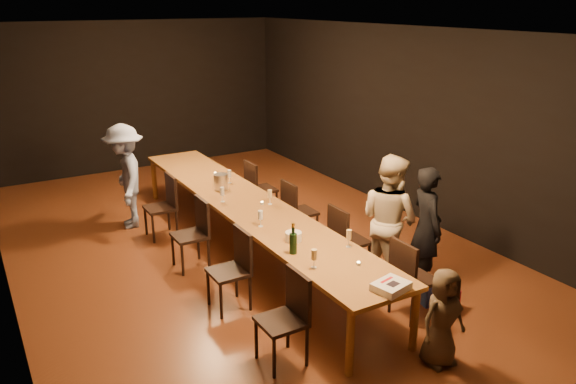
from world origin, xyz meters
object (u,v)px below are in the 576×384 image
plate_stack (293,236)px  chair_right_2 (300,211)px  chair_right_1 (350,240)px  woman_birthday (426,227)px  child (443,318)px  chair_left_0 (281,320)px  ice_bucket (221,182)px  birthday_cake (391,286)px  chair_right_0 (415,278)px  chair_right_3 (261,188)px  champagne_bottle (293,238)px  chair_left_3 (160,207)px  table (247,206)px  chair_left_2 (190,235)px  woman_tan (389,219)px  chair_left_1 (228,271)px  man_blue (126,177)px

plate_stack → chair_right_2: bearing=55.5°
chair_right_1 → woman_birthday: 0.98m
plate_stack → woman_birthday: bearing=-17.3°
child → plate_stack: size_ratio=5.24×
chair_left_0 → ice_bucket: ice_bucket is taller
woman_birthday → birthday_cake: 1.68m
chair_right_0 → chair_right_3: bearing=180.0°
chair_right_2 → champagne_bottle: size_ratio=2.64×
chair_left_3 → ice_bucket: bearing=-121.3°
chair_right_0 → chair_left_3: bearing=-154.7°
plate_stack → champagne_bottle: (-0.17, -0.28, 0.12)m
table → chair_right_1: 1.49m
chair_left_2 → woman_birthday: size_ratio=0.61×
table → plate_stack: 1.41m
chair_right_3 → chair_left_3: (-1.70, 0.00, 0.00)m
table → chair_left_3: (-0.85, 1.20, -0.24)m
woman_tan → birthday_cake: woman_tan is taller
woman_birthday → birthday_cake: (-1.38, -0.97, 0.03)m
table → chair_left_3: chair_left_3 is taller
chair_left_1 → birthday_cake: size_ratio=2.45×
table → birthday_cake: birthday_cake is taller
chair_right_1 → ice_bucket: size_ratio=4.06×
chair_right_0 → chair_left_3: 3.98m
chair_left_1 → woman_birthday: size_ratio=0.61×
chair_right_1 → champagne_bottle: (-1.14, -0.49, 0.46)m
child → ice_bucket: bearing=99.9°
table → woman_birthday: bearing=-52.3°
chair_right_3 → chair_left_1: same height
chair_right_2 → woman_tan: bearing=10.7°
chair_right_1 → chair_left_2: (-1.70, 1.20, 0.00)m
chair_left_2 → man_blue: 1.91m
woman_birthday → champagne_bottle: 1.78m
chair_right_3 → chair_left_3: same height
man_blue → birthday_cake: man_blue is taller
chair_right_1 → champagne_bottle: champagne_bottle is taller
chair_left_2 → man_blue: size_ratio=0.57×
chair_right_0 → child: size_ratio=0.93×
chair_right_0 → table: bearing=-160.5°
woman_birthday → child: size_ratio=1.52×
table → woman_tan: bearing=-54.1°
woman_birthday → ice_bucket: 3.04m
chair_right_0 → birthday_cake: bearing=-58.6°
chair_left_0 → woman_tan: size_ratio=0.57×
chair_left_2 → champagne_bottle: 1.84m
man_blue → plate_stack: 3.42m
chair_left_0 → chair_right_2: bearing=-35.3°
champagne_bottle → chair_left_1: bearing=138.9°
chair_left_2 → champagne_bottle: (0.56, -1.69, 0.46)m
chair_right_1 → man_blue: 3.67m
chair_left_0 → woman_birthday: (2.32, 0.50, 0.30)m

